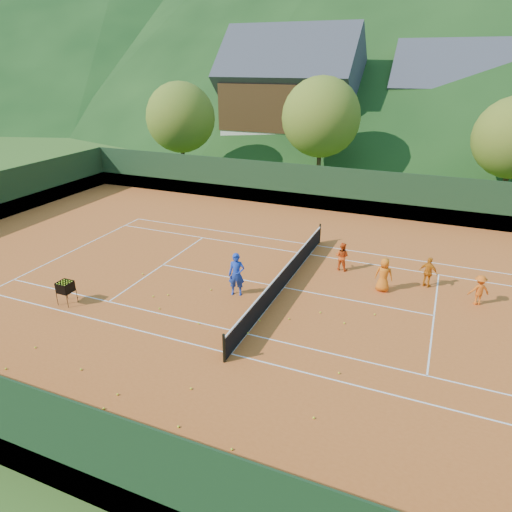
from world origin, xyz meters
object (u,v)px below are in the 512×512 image
at_px(ball_hopper, 65,287).
at_px(coach, 237,274).
at_px(student_b, 428,272).
at_px(tennis_net, 284,277).
at_px(student_c, 384,275).
at_px(student_a, 342,256).
at_px(student_d, 479,290).
at_px(chalet_mid, 456,109).
at_px(chalet_left, 291,100).

bearing_deg(ball_hopper, coach, 29.25).
bearing_deg(student_b, tennis_net, 43.80).
bearing_deg(coach, student_c, 9.36).
relative_size(student_a, ball_hopper, 1.40).
bearing_deg(coach, student_a, 33.58).
bearing_deg(student_b, ball_hopper, 48.67).
xyz_separation_m(tennis_net, ball_hopper, (-7.88, -4.89, 0.25)).
relative_size(student_d, tennis_net, 0.11).
height_order(student_d, ball_hopper, student_d).
relative_size(student_b, student_d, 1.08).
xyz_separation_m(student_d, ball_hopper, (-15.86, -6.59, 0.09)).
height_order(student_a, chalet_mid, chalet_mid).
relative_size(student_a, student_b, 0.99).
height_order(student_d, tennis_net, student_d).
bearing_deg(chalet_mid, student_c, -93.27).
bearing_deg(ball_hopper, student_b, 28.40).
distance_m(student_b, chalet_mid, 31.71).
bearing_deg(ball_hopper, student_c, 27.58).
height_order(student_b, student_d, student_b).
xyz_separation_m(student_d, chalet_left, (-17.98, 28.30, 4.97)).
bearing_deg(student_d, student_a, -32.88).
bearing_deg(chalet_left, ball_hopper, -86.53).
distance_m(student_a, tennis_net, 3.49).
distance_m(student_b, tennis_net, 6.47).
bearing_deg(chalet_left, student_b, -59.85).
xyz_separation_m(student_a, chalet_mid, (4.05, 31.11, 4.27)).
distance_m(student_a, ball_hopper, 12.54).
relative_size(student_d, ball_hopper, 1.32).
relative_size(ball_hopper, chalet_mid, 0.08).
xyz_separation_m(coach, ball_hopper, (-6.22, -3.48, -0.21)).
bearing_deg(student_d, student_c, -17.14).
distance_m(coach, chalet_left, 32.82).
bearing_deg(ball_hopper, chalet_mid, 70.35).
bearing_deg(student_a, chalet_mid, -89.25).
relative_size(ball_hopper, chalet_left, 0.07).
relative_size(student_c, chalet_left, 0.11).
distance_m(ball_hopper, chalet_mid, 41.50).
bearing_deg(student_d, ball_hopper, 0.82).
height_order(chalet_left, chalet_mid, chalet_left).
height_order(coach, student_a, coach).
xyz_separation_m(tennis_net, chalet_left, (-10.00, 30.00, 5.13)).
height_order(coach, chalet_left, chalet_left).
bearing_deg(chalet_mid, tennis_net, -100.01).
bearing_deg(student_d, coach, -3.89).
xyz_separation_m(coach, student_a, (3.61, 4.29, -0.26)).
distance_m(student_a, chalet_mid, 31.66).
distance_m(student_d, ball_hopper, 17.18).
height_order(coach, tennis_net, coach).
distance_m(coach, student_a, 5.62).
distance_m(student_b, chalet_left, 32.09).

